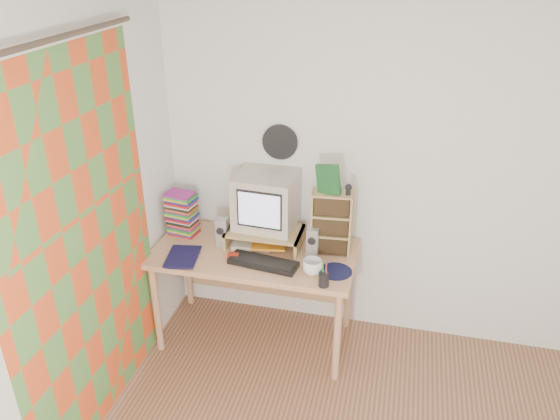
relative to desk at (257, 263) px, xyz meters
The scene contains 21 objects.
ceiling 2.59m from the desk, 54.49° to the right, with size 3.50×3.50×0.00m, color white.
back_wall 1.25m from the desk, 16.59° to the left, with size 3.50×3.50×0.00m, color white.
left_wall 1.73m from the desk, 116.51° to the right, with size 3.50×3.50×0.00m, color white.
curtain 1.29m from the desk, 125.22° to the right, with size 2.20×2.20×0.00m, color #E14E1F.
wall_disc 0.87m from the desk, 70.78° to the left, with size 0.25×0.25×0.02m, color black.
desk is the anchor object (origin of this frame).
monitor_riser 0.24m from the desk, 36.34° to the left, with size 0.52×0.30×0.12m.
crt_monitor 0.46m from the desk, 62.96° to the left, with size 0.40×0.40×0.38m, color beige.
speaker_left 0.34m from the desk, behind, with size 0.08×0.08×0.20m, color #A6A7AB.
speaker_right 0.47m from the desk, ahead, with size 0.08×0.08×0.21m, color #A6A7AB.
keyboard 0.29m from the desk, 63.68° to the right, with size 0.46×0.15×0.03m, color black.
dvd_stack 0.64m from the desk, behind, with size 0.20×0.14×0.28m, color brown, non-canonical shape.
cd_rack 0.63m from the desk, ahead, with size 0.27×0.14×0.45m, color tan.
mug 0.54m from the desk, 29.44° to the right, with size 0.13×0.13×0.10m, color white.
diary 0.64m from the desk, 152.07° to the right, with size 0.25×0.19×0.05m, color #11103B.
mousepad 0.63m from the desk, 18.01° to the right, with size 0.22×0.22×0.00m, color #101036.
pen_cup 0.68m from the desk, 34.41° to the right, with size 0.07×0.07×0.13m, color black, non-canonical shape.
papers 0.15m from the desk, 55.65° to the left, with size 0.27×0.20×0.04m, color silver, non-canonical shape.
red_box 0.27m from the desk, 119.35° to the right, with size 0.07×0.05×0.04m, color #A92312.
game_box 0.84m from the desk, ahead, with size 0.15×0.03×0.20m, color #175324.
webcam 0.88m from the desk, ahead, with size 0.04×0.04×0.08m, color black, non-canonical shape.
Camera 1 is at (-0.09, -1.73, 2.70)m, focal length 35.00 mm.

